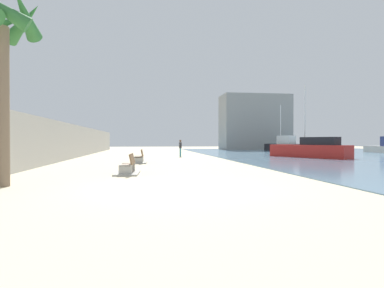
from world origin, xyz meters
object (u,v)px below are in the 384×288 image
object	(u,v)px
bench_far	(139,160)
boat_distant	(310,149)
bench_near	(128,169)
person_walking	(180,147)
palm_tree	(1,43)
boat_nearest	(283,145)

from	to	relation	value
bench_far	boat_distant	world-z (taller)	boat_distant
bench_near	person_walking	size ratio (longest dim) A/B	1.27
bench_far	boat_distant	bearing A→B (deg)	17.25
palm_tree	boat_nearest	distance (m)	43.79
bench_far	boat_nearest	size ratio (longest dim) A/B	0.30
bench_near	boat_nearest	size ratio (longest dim) A/B	0.31
boat_nearest	palm_tree	bearing A→B (deg)	-126.29
palm_tree	bench_near	bearing A→B (deg)	41.70
person_walking	boat_nearest	distance (m)	22.70
person_walking	boat_nearest	bearing A→B (deg)	40.27
person_walking	boat_distant	distance (m)	12.39
palm_tree	bench_near	xyz separation A→B (m)	(4.13, 3.68, -4.73)
person_walking	boat_distant	size ratio (longest dim) A/B	0.22
boat_distant	boat_nearest	bearing A→B (deg)	73.31
bench_near	bench_far	world-z (taller)	same
bench_near	boat_distant	bearing A→B (deg)	38.31
bench_far	person_walking	bearing A→B (deg)	66.32
palm_tree	person_walking	world-z (taller)	palm_tree
bench_far	boat_nearest	distance (m)	31.80
palm_tree	bench_far	size ratio (longest dim) A/B	3.17
bench_near	boat_distant	distance (m)	20.45
bench_near	bench_far	bearing A→B (deg)	86.91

